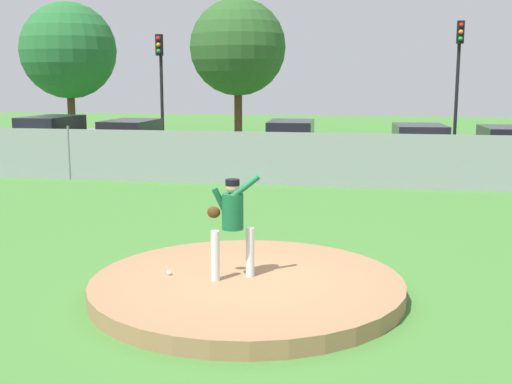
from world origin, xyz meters
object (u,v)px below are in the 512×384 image
at_px(parked_car_burgundy, 506,150).
at_px(parked_car_silver, 52,140).
at_px(pitcher_youth, 232,218).
at_px(traffic_light_far, 458,65).
at_px(parked_car_white, 419,148).
at_px(traffic_light_near, 161,72).
at_px(baseball, 169,273).
at_px(parked_car_red, 131,142).
at_px(parked_car_slate, 291,143).

height_order(parked_car_burgundy, parked_car_silver, parked_car_silver).
height_order(pitcher_youth, parked_car_silver, pitcher_youth).
height_order(parked_car_burgundy, traffic_light_far, traffic_light_far).
distance_m(parked_car_white, traffic_light_near, 11.86).
bearing_deg(parked_car_burgundy, baseball, -118.27).
distance_m(parked_car_white, traffic_light_far, 5.68).
relative_size(pitcher_youth, traffic_light_near, 0.31).
bearing_deg(parked_car_white, pitcher_youth, -104.66).
distance_m(baseball, parked_car_red, 15.54).
height_order(baseball, traffic_light_far, traffic_light_far).
bearing_deg(pitcher_youth, traffic_light_far, 73.74).
relative_size(pitcher_youth, parked_car_white, 0.37).
relative_size(baseball, parked_car_slate, 0.02).
xyz_separation_m(parked_car_silver, traffic_light_far, (15.66, 4.54, 2.86)).
bearing_deg(traffic_light_near, traffic_light_far, 1.79).
relative_size(pitcher_youth, parked_car_slate, 0.34).
height_order(parked_car_silver, traffic_light_far, traffic_light_far).
bearing_deg(parked_car_silver, pitcher_youth, -54.49).
xyz_separation_m(parked_car_burgundy, parked_car_slate, (-7.53, 0.87, 0.03)).
bearing_deg(parked_car_white, parked_car_silver, 179.99).
distance_m(parked_car_burgundy, parked_car_silver, 16.80).
bearing_deg(parked_car_burgundy, pitcher_youth, -115.11).
relative_size(parked_car_burgundy, traffic_light_near, 0.86).
bearing_deg(baseball, parked_car_red, 112.61).
xyz_separation_m(parked_car_silver, traffic_light_near, (3.12, 4.15, 2.60)).
relative_size(parked_car_slate, traffic_light_near, 0.93).
xyz_separation_m(pitcher_youth, parked_car_slate, (-0.91, 14.99, -0.40)).
distance_m(pitcher_youth, parked_car_burgundy, 15.60).
xyz_separation_m(pitcher_youth, parked_car_red, (-6.95, 14.32, -0.40)).
height_order(baseball, parked_car_silver, parked_car_silver).
relative_size(parked_car_white, parked_car_slate, 0.91).
distance_m(parked_car_red, parked_car_burgundy, 13.57).
xyz_separation_m(parked_car_burgundy, traffic_light_near, (-13.68, 4.29, 2.68)).
bearing_deg(parked_car_burgundy, parked_car_red, 179.16).
relative_size(pitcher_youth, parked_car_burgundy, 0.36).
bearing_deg(baseball, traffic_light_near, 108.24).
bearing_deg(pitcher_youth, parked_car_silver, 125.51).
xyz_separation_m(parked_car_white, parked_car_silver, (-13.91, 0.00, 0.08)).
bearing_deg(baseball, parked_car_burgundy, 61.73).
bearing_deg(parked_car_slate, parked_car_red, -173.70).
bearing_deg(parked_car_red, pitcher_youth, -64.10).
bearing_deg(parked_car_silver, baseball, -57.22).
distance_m(pitcher_youth, parked_car_slate, 15.02).
xyz_separation_m(pitcher_youth, parked_car_burgundy, (6.62, 14.12, -0.43)).
bearing_deg(parked_car_white, parked_car_red, 179.69).
bearing_deg(traffic_light_far, parked_car_slate, -149.18).
relative_size(parked_car_slate, traffic_light_far, 0.86).
xyz_separation_m(parked_car_red, parked_car_white, (10.68, -0.06, -0.03)).
xyz_separation_m(parked_car_red, traffic_light_far, (12.44, 4.48, 2.91)).
distance_m(pitcher_youth, traffic_light_near, 19.84).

